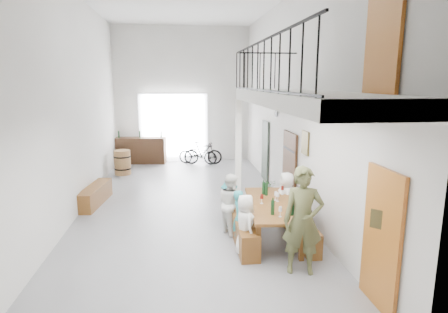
{
  "coord_description": "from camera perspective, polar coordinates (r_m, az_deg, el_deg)",
  "views": [
    {
      "loc": [
        -0.18,
        -9.67,
        3.3
      ],
      "look_at": [
        0.93,
        -0.5,
        1.44
      ],
      "focal_mm": 30.0,
      "sensor_mm": 36.0,
      "label": 1
    }
  ],
  "objects": [
    {
      "name": "guest_left_d",
      "position": [
        8.73,
        0.78,
        -7.12
      ],
      "size": [
        0.44,
        0.71,
        1.06
      ],
      "primitive_type": "imported",
      "rotation": [
        0.0,
        0.0,
        1.64
      ],
      "color": "teal",
      "rests_on": "ground"
    },
    {
      "name": "guest_right_a",
      "position": [
        7.74,
        11.82,
        -9.18
      ],
      "size": [
        0.48,
        0.77,
        1.23
      ],
      "primitive_type": "imported",
      "rotation": [
        0.0,
        0.0,
        -1.83
      ],
      "color": "red",
      "rests_on": "ground"
    },
    {
      "name": "serving_counter",
      "position": [
        15.65,
        -12.56,
        0.91
      ],
      "size": [
        2.07,
        0.82,
        1.06
      ],
      "primitive_type": "cube",
      "rotation": [
        0.0,
        0.0,
        -0.13
      ],
      "color": "#3A1F11",
      "rests_on": "ground"
    },
    {
      "name": "bicycle_near",
      "position": [
        15.18,
        -4.0,
        0.42
      ],
      "size": [
        1.69,
        1.06,
        0.84
      ],
      "primitive_type": "imported",
      "rotation": [
        0.0,
        0.0,
        1.23
      ],
      "color": "black",
      "rests_on": "ground"
    },
    {
      "name": "bicycle_far",
      "position": [
        15.11,
        -3.24,
        0.54
      ],
      "size": [
        1.59,
        0.66,
        0.93
      ],
      "primitive_type": "imported",
      "rotation": [
        0.0,
        0.0,
        1.42
      ],
      "color": "black",
      "rests_on": "ground"
    },
    {
      "name": "guest_right_c",
      "position": [
        8.85,
        9.43,
        -6.35
      ],
      "size": [
        0.45,
        0.64,
        1.26
      ],
      "primitive_type": "imported",
      "rotation": [
        0.0,
        0.0,
        -1.65
      ],
      "color": "white",
      "rests_on": "ground"
    },
    {
      "name": "tasting_table",
      "position": [
        8.01,
        7.36,
        -7.62
      ],
      "size": [
        1.19,
        2.45,
        0.79
      ],
      "rotation": [
        0.0,
        0.0,
        -0.1
      ],
      "color": "brown",
      "rests_on": "ground"
    },
    {
      "name": "potted_plant",
      "position": [
        11.25,
        6.91,
        -4.59
      ],
      "size": [
        0.4,
        0.35,
        0.44
      ],
      "primitive_type": "imported",
      "rotation": [
        0.0,
        0.0,
        -0.01
      ],
      "color": "#194418",
      "rests_on": "ground"
    },
    {
      "name": "oak_barrel",
      "position": [
        13.93,
        -15.21,
        -0.88
      ],
      "size": [
        0.6,
        0.6,
        0.88
      ],
      "color": "olive",
      "rests_on": "ground"
    },
    {
      "name": "side_bench",
      "position": [
        10.85,
        -19.04,
        -5.57
      ],
      "size": [
        0.62,
        1.84,
        0.51
      ],
      "primitive_type": "cube",
      "rotation": [
        0.0,
        0.0,
        -0.13
      ],
      "color": "brown",
      "rests_on": "ground"
    },
    {
      "name": "guest_left_a",
      "position": [
        7.29,
        3.24,
        -10.36
      ],
      "size": [
        0.48,
        0.65,
        1.2
      ],
      "primitive_type": "imported",
      "rotation": [
        0.0,
        0.0,
        1.75
      ],
      "color": "white",
      "rests_on": "ground"
    },
    {
      "name": "guest_left_c",
      "position": [
        8.25,
        1.1,
        -7.19
      ],
      "size": [
        0.7,
        0.79,
        1.34
      ],
      "primitive_type": "imported",
      "rotation": [
        0.0,
        0.0,
        1.92
      ],
      "color": "white",
      "rests_on": "ground"
    },
    {
      "name": "bench_inner",
      "position": [
        8.07,
        2.74,
        -10.75
      ],
      "size": [
        0.4,
        2.29,
        0.52
      ],
      "primitive_type": "cube",
      "rotation": [
        0.0,
        0.0,
        -0.01
      ],
      "color": "brown",
      "rests_on": "ground"
    },
    {
      "name": "gateway_portal",
      "position": [
        15.73,
        -7.68,
        4.34
      ],
      "size": [
        2.8,
        0.08,
        2.8
      ],
      "primitive_type": "cube",
      "color": "white",
      "rests_on": "ground"
    },
    {
      "name": "right_wall_decor",
      "position": [
        8.46,
        13.13,
        0.46
      ],
      "size": [
        0.07,
        8.28,
        5.07
      ],
      "color": "#A85E1D",
      "rests_on": "ground"
    },
    {
      "name": "host_standing",
      "position": [
        6.66,
        11.93,
        -9.54
      ],
      "size": [
        0.78,
        0.6,
        1.9
      ],
      "primitive_type": "imported",
      "rotation": [
        0.0,
        0.0,
        -0.22
      ],
      "color": "#4D502D",
      "rests_on": "ground"
    },
    {
      "name": "guest_right_b",
      "position": [
        8.35,
        11.32,
        -8.09
      ],
      "size": [
        0.71,
        1.06,
        1.1
      ],
      "primitive_type": "imported",
      "rotation": [
        0.0,
        0.0,
        -1.15
      ],
      "color": "black",
      "rests_on": "ground"
    },
    {
      "name": "balcony",
      "position": [
        6.9,
        11.46,
        8.34
      ],
      "size": [
        1.52,
        5.62,
        4.0
      ],
      "color": "white",
      "rests_on": "ground"
    },
    {
      "name": "room_walls",
      "position": [
        9.67,
        -5.99,
        12.82
      ],
      "size": [
        12.0,
        12.0,
        12.0
      ],
      "color": "silver",
      "rests_on": "ground"
    },
    {
      "name": "counter_bottles",
      "position": [
        15.51,
        -12.69,
        3.33
      ],
      "size": [
        1.76,
        0.25,
        0.28
      ],
      "color": "#103217",
      "rests_on": "serving_counter"
    },
    {
      "name": "guest_left_b",
      "position": [
        7.75,
        2.39,
        -9.25
      ],
      "size": [
        0.3,
        0.43,
        1.15
      ],
      "primitive_type": "imported",
      "rotation": [
        0.0,
        0.0,
        1.51
      ],
      "color": "teal",
      "rests_on": "ground"
    },
    {
      "name": "bench_wall",
      "position": [
        8.29,
        11.24,
        -10.45
      ],
      "size": [
        0.31,
        2.17,
        0.5
      ],
      "primitive_type": "cube",
      "rotation": [
        0.0,
        0.0,
        -0.01
      ],
      "color": "brown",
      "rests_on": "ground"
    },
    {
      "name": "tableware",
      "position": [
        8.02,
        7.22,
        -5.92
      ],
      "size": [
        0.67,
        1.52,
        0.35
      ],
      "color": "#103217",
      "rests_on": "tasting_table"
    },
    {
      "name": "floor",
      "position": [
        10.22,
        -5.57,
        -7.52
      ],
      "size": [
        12.0,
        12.0,
        0.0
      ],
      "primitive_type": "plane",
      "color": "slate",
      "rests_on": "ground"
    }
  ]
}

